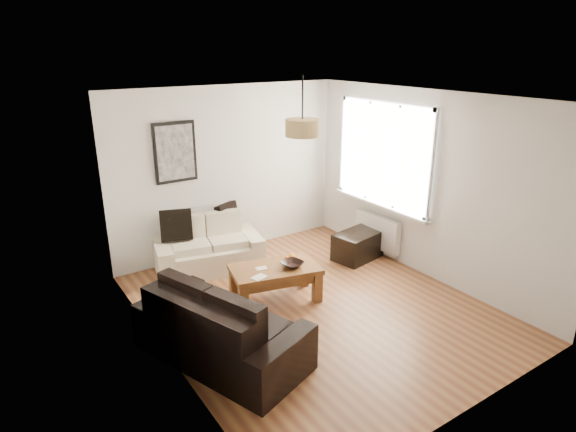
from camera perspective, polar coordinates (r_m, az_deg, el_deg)
floor at (r=6.26m, az=3.11°, el=-10.65°), size 4.50×4.50×0.00m
ceiling at (r=5.44m, az=3.62°, el=13.77°), size 3.80×4.50×0.00m
wall_back at (r=7.56m, az=-7.00°, el=5.27°), size 3.80×0.04×2.60m
wall_front at (r=4.28m, az=21.88°, el=-7.45°), size 3.80×0.04×2.60m
wall_left at (r=4.88m, az=-14.83°, el=-3.33°), size 0.04×4.50×2.60m
wall_right at (r=6.98m, az=15.94°, el=3.46°), size 0.04×4.50×2.60m
window_bay at (r=7.40m, az=11.27°, el=7.13°), size 0.14×1.90×1.60m
radiator at (r=7.72m, az=10.47°, el=-1.77°), size 0.10×0.90×0.52m
poster at (r=7.11m, az=-13.17°, el=7.31°), size 0.62×0.04×0.87m
pendant_shade at (r=5.73m, az=1.70°, el=10.35°), size 0.40×0.40×0.20m
loveseat_cream at (r=7.19m, az=-9.40°, el=-3.36°), size 1.66×1.13×0.76m
sofa_leather at (r=5.20m, az=-7.86°, el=-12.54°), size 1.45×2.02×0.79m
coffee_table at (r=6.32m, az=-1.51°, el=-7.92°), size 1.23×0.86×0.46m
ottoman at (r=7.57m, az=8.20°, el=-3.47°), size 0.81×0.60×0.42m
cushion_left at (r=7.09m, az=-13.05°, el=-1.04°), size 0.47×0.28×0.45m
cushion_right at (r=7.41m, az=-7.12°, el=-0.01°), size 0.41×0.27×0.39m
fruit_bowl at (r=6.22m, az=0.50°, el=-5.68°), size 0.33×0.33×0.07m
orange_a at (r=6.39m, az=0.55°, el=-4.91°), size 0.11×0.11×0.09m
orange_b at (r=6.46m, az=0.43°, el=-4.63°), size 0.09×0.09×0.07m
orange_c at (r=6.36m, az=-0.16°, el=-5.02°), size 0.08×0.08×0.06m
papers at (r=5.97m, az=-3.41°, el=-7.20°), size 0.21×0.18×0.01m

